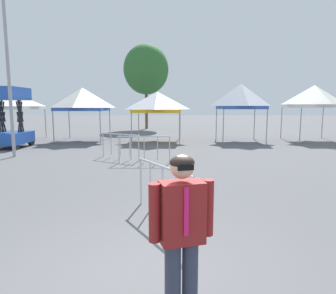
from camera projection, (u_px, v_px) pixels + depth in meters
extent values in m
plane|color=#5B5B5E|center=(140.00, 284.00, 3.73)|extent=(140.00, 140.00, 0.00)
cylinder|color=#9E9EA3|center=(23.00, 125.00, 17.90)|extent=(0.06, 0.06, 2.23)
cylinder|color=#9E9EA3|center=(0.00, 122.00, 21.17)|extent=(0.06, 0.06, 2.23)
cylinder|color=#9E9EA3|center=(45.00, 122.00, 21.14)|extent=(0.06, 0.06, 2.23)
pyramid|color=white|center=(9.00, 99.00, 19.31)|extent=(3.51, 3.51, 0.98)
cube|color=white|center=(9.00, 108.00, 19.39)|extent=(3.47, 3.47, 0.20)
cylinder|color=#9E9EA3|center=(53.00, 126.00, 17.78)|extent=(0.06, 0.06, 2.14)
cylinder|color=#9E9EA3|center=(100.00, 126.00, 17.76)|extent=(0.06, 0.06, 2.14)
cylinder|color=#9E9EA3|center=(69.00, 123.00, 20.58)|extent=(0.06, 0.06, 2.14)
cylinder|color=#9E9EA3|center=(110.00, 123.00, 20.56)|extent=(0.06, 0.06, 2.14)
pyramid|color=white|center=(83.00, 98.00, 18.94)|extent=(3.04, 3.04, 1.26)
cube|color=#3359B2|center=(83.00, 109.00, 19.04)|extent=(3.01, 3.01, 0.20)
cylinder|color=#9E9EA3|center=(131.00, 127.00, 17.63)|extent=(0.06, 0.06, 2.03)
cylinder|color=#9E9EA3|center=(179.00, 127.00, 17.48)|extent=(0.06, 0.06, 2.03)
cylinder|color=#9E9EA3|center=(139.00, 124.00, 20.46)|extent=(0.06, 0.06, 2.03)
cylinder|color=#9E9EA3|center=(180.00, 124.00, 20.31)|extent=(0.06, 0.06, 2.03)
pyramid|color=white|center=(157.00, 101.00, 18.76)|extent=(3.07, 3.07, 1.10)
cube|color=yellow|center=(157.00, 111.00, 18.85)|extent=(3.04, 3.04, 0.20)
cylinder|color=#9E9EA3|center=(223.00, 125.00, 17.76)|extent=(0.06, 0.06, 2.25)
cylinder|color=#9E9EA3|center=(267.00, 125.00, 17.75)|extent=(0.06, 0.06, 2.25)
cylinder|color=#9E9EA3|center=(216.00, 122.00, 20.35)|extent=(0.06, 0.06, 2.25)
cylinder|color=#9E9EA3|center=(254.00, 122.00, 20.35)|extent=(0.06, 0.06, 2.25)
pyramid|color=white|center=(241.00, 95.00, 18.80)|extent=(2.83, 2.83, 1.39)
cube|color=#3359B2|center=(240.00, 107.00, 18.91)|extent=(2.80, 2.80, 0.20)
cylinder|color=#9E9EA3|center=(301.00, 124.00, 17.83)|extent=(0.06, 0.06, 2.34)
cylinder|color=#9E9EA3|center=(281.00, 121.00, 20.70)|extent=(0.06, 0.06, 2.34)
cylinder|color=#9E9EA3|center=(322.00, 121.00, 20.76)|extent=(0.06, 0.06, 2.34)
pyramid|color=white|center=(314.00, 95.00, 19.05)|extent=(3.19, 3.19, 1.23)
cube|color=white|center=(313.00, 106.00, 19.15)|extent=(3.16, 3.16, 0.20)
cylinder|color=black|center=(15.00, 145.00, 15.17)|extent=(0.19, 0.48, 0.48)
cylinder|color=black|center=(11.00, 141.00, 16.89)|extent=(0.19, 0.48, 0.48)
cylinder|color=black|center=(31.00, 141.00, 16.88)|extent=(0.19, 0.48, 0.48)
cube|color=blue|center=(13.00, 138.00, 15.99)|extent=(1.44, 2.32, 0.60)
cylinder|color=black|center=(3.00, 127.00, 15.92)|extent=(0.09, 0.63, 1.64)
cylinder|color=black|center=(3.00, 127.00, 15.92)|extent=(0.09, 0.63, 1.64)
cylinder|color=black|center=(21.00, 127.00, 15.90)|extent=(0.09, 0.63, 1.64)
cylinder|color=black|center=(21.00, 127.00, 15.90)|extent=(0.09, 0.63, 1.64)
cylinder|color=black|center=(2.00, 117.00, 15.84)|extent=(0.09, 0.63, 1.64)
cylinder|color=black|center=(2.00, 117.00, 15.84)|extent=(0.09, 0.63, 1.64)
cylinder|color=black|center=(20.00, 117.00, 15.83)|extent=(0.09, 0.63, 1.64)
cylinder|color=black|center=(20.00, 117.00, 15.83)|extent=(0.09, 0.63, 1.64)
cylinder|color=black|center=(1.00, 106.00, 15.77)|extent=(0.09, 0.63, 1.64)
cylinder|color=black|center=(1.00, 106.00, 15.77)|extent=(0.09, 0.63, 1.64)
cylinder|color=black|center=(19.00, 106.00, 15.75)|extent=(0.09, 0.63, 1.64)
cylinder|color=black|center=(19.00, 106.00, 15.75)|extent=(0.09, 0.63, 1.64)
cube|color=blue|center=(10.00, 99.00, 15.70)|extent=(1.37, 2.21, 0.12)
cube|color=blue|center=(19.00, 93.00, 16.71)|extent=(1.33, 0.08, 0.55)
cube|color=blue|center=(21.00, 92.00, 15.65)|extent=(0.10, 2.19, 0.55)
cylinder|color=#33384C|center=(173.00, 287.00, 2.92)|extent=(0.16, 0.16, 0.92)
cylinder|color=#33384C|center=(190.00, 284.00, 2.97)|extent=(0.16, 0.16, 0.92)
cube|color=maroon|center=(182.00, 212.00, 2.84)|extent=(0.47, 0.35, 0.60)
cylinder|color=maroon|center=(154.00, 213.00, 2.77)|extent=(0.11, 0.11, 0.56)
cylinder|color=maroon|center=(208.00, 208.00, 2.91)|extent=(0.11, 0.11, 0.56)
sphere|color=#D8A884|center=(182.00, 167.00, 2.78)|extent=(0.23, 0.23, 0.23)
ellipsoid|color=black|center=(182.00, 163.00, 2.78)|extent=(0.23, 0.23, 0.14)
cube|color=black|center=(186.00, 167.00, 2.68)|extent=(0.15, 0.07, 0.06)
cube|color=#E51966|center=(186.00, 212.00, 2.71)|extent=(0.05, 0.02, 0.46)
cylinder|color=#9E9EA3|center=(7.00, 56.00, 12.61)|extent=(0.14, 0.14, 8.69)
cylinder|color=brown|center=(146.00, 108.00, 29.55)|extent=(0.28, 0.28, 4.05)
ellipsoid|color=#2D662D|center=(146.00, 69.00, 29.03)|extent=(4.40, 4.40, 4.84)
cylinder|color=#B7BABF|center=(162.00, 167.00, 5.83)|extent=(1.17, 1.80, 0.05)
cylinder|color=#B7BABF|center=(191.00, 207.00, 5.05)|extent=(0.04, 0.04, 1.05)
cylinder|color=#B7BABF|center=(141.00, 182.00, 6.75)|extent=(0.04, 0.04, 1.05)
cylinder|color=#B7BABF|center=(177.00, 197.00, 5.45)|extent=(0.04, 0.04, 0.92)
cylinder|color=#B7BABF|center=(162.00, 190.00, 5.89)|extent=(0.04, 0.04, 0.92)
cylinder|color=#B7BABF|center=(150.00, 184.00, 6.34)|extent=(0.04, 0.04, 0.92)
cylinder|color=#B7BABF|center=(120.00, 134.00, 12.57)|extent=(1.84, 1.11, 0.05)
cylinder|color=#B7BABF|center=(139.00, 148.00, 12.12)|extent=(0.04, 0.04, 1.05)
cylinder|color=#B7BABF|center=(103.00, 145.00, 13.17)|extent=(0.04, 0.04, 1.05)
cylinder|color=#B7BABF|center=(130.00, 146.00, 12.36)|extent=(0.04, 0.04, 0.92)
cylinder|color=#B7BABF|center=(120.00, 145.00, 12.64)|extent=(0.04, 0.04, 0.92)
cylinder|color=#B7BABF|center=(111.00, 144.00, 12.91)|extent=(0.04, 0.04, 0.92)
cylinder|color=#B7BABF|center=(144.00, 137.00, 11.59)|extent=(2.10, 0.11, 0.05)
cylinder|color=#B7BABF|center=(170.00, 150.00, 11.66)|extent=(0.04, 0.04, 1.05)
cylinder|color=#B7BABF|center=(119.00, 150.00, 11.67)|extent=(0.04, 0.04, 1.05)
cylinder|color=#B7BABF|center=(158.00, 149.00, 11.66)|extent=(0.04, 0.04, 0.92)
cylinder|color=#B7BABF|center=(144.00, 149.00, 11.66)|extent=(0.04, 0.04, 0.92)
cylinder|color=#B7BABF|center=(131.00, 149.00, 11.66)|extent=(0.04, 0.04, 0.92)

